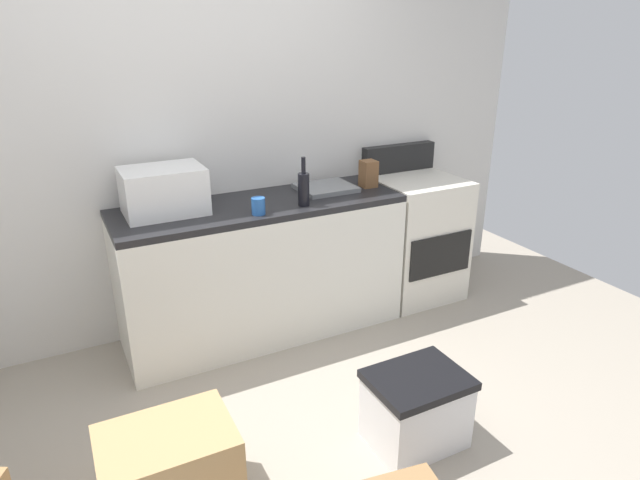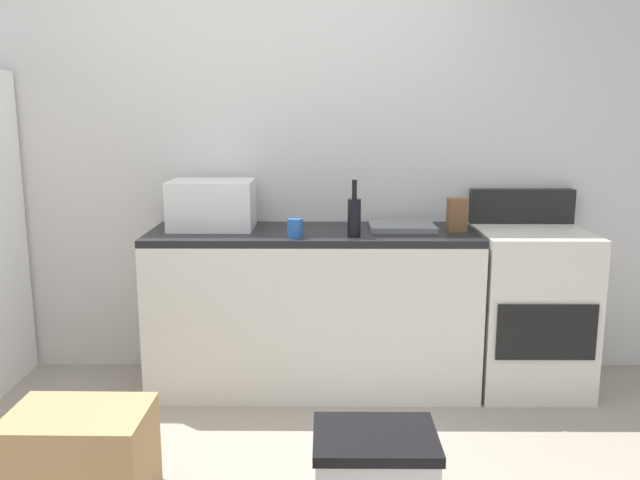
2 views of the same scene
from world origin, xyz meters
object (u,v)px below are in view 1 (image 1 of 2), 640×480
at_px(knife_block, 368,174).
at_px(cardboard_box_large, 170,472).
at_px(microwave, 164,191).
at_px(coffee_mug, 258,206).
at_px(stove_oven, 414,235).
at_px(wine_bottle, 304,188).
at_px(storage_bin, 416,409).

distance_m(knife_block, cardboard_box_large, 2.22).
distance_m(microwave, coffee_mug, 0.55).
distance_m(stove_oven, wine_bottle, 1.15).
height_order(stove_oven, wine_bottle, wine_bottle).
height_order(coffee_mug, storage_bin, coffee_mug).
height_order(knife_block, cardboard_box_large, knife_block).
xyz_separation_m(stove_oven, coffee_mug, (-1.31, -0.21, 0.48)).
xyz_separation_m(coffee_mug, knife_block, (0.88, 0.20, 0.04)).
bearing_deg(stove_oven, knife_block, -179.17).
distance_m(coffee_mug, knife_block, 0.90).
distance_m(microwave, cardboard_box_large, 1.56).
bearing_deg(knife_block, stove_oven, 0.83).
bearing_deg(coffee_mug, cardboard_box_large, -129.26).
height_order(wine_bottle, coffee_mug, wine_bottle).
xyz_separation_m(wine_bottle, knife_block, (0.57, 0.17, -0.02)).
bearing_deg(knife_block, cardboard_box_large, -144.65).
bearing_deg(cardboard_box_large, stove_oven, 29.64).
distance_m(microwave, wine_bottle, 0.82).
bearing_deg(storage_bin, wine_bottle, 91.68).
bearing_deg(microwave, wine_bottle, -17.26).
distance_m(stove_oven, microwave, 1.87).
distance_m(coffee_mug, cardboard_box_large, 1.49).
relative_size(stove_oven, wine_bottle, 3.67).
height_order(microwave, coffee_mug, microwave).
bearing_deg(knife_block, microwave, 177.08).
xyz_separation_m(wine_bottle, storage_bin, (0.03, -1.16, -0.82)).
bearing_deg(wine_bottle, stove_oven, 10.23).
bearing_deg(microwave, coffee_mug, -29.99).
bearing_deg(wine_bottle, storage_bin, -88.32).
bearing_deg(stove_oven, microwave, 177.99).
bearing_deg(stove_oven, storage_bin, -125.72).
bearing_deg(wine_bottle, coffee_mug, -174.28).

